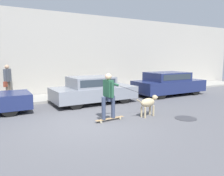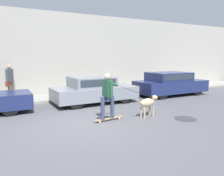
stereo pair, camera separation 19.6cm
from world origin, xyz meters
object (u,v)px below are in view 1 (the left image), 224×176
dog (148,103)px  skateboarder (109,94)px  pedestrian_with_bag (8,80)px  parked_car_2 (168,84)px  parked_car_1 (93,90)px

dog → skateboarder: bearing=163.0°
pedestrian_with_bag → dog: bearing=153.8°
parked_car_2 → skateboarder: skateboarder is taller
parked_car_1 → dog: bearing=-77.1°
dog → skateboarder: 1.63m
skateboarder → parked_car_2: bearing=23.8°
dog → pedestrian_with_bag: size_ratio=0.64×
parked_car_2 → dog: bearing=-141.6°
parked_car_1 → parked_car_2: parked_car_2 is taller
parked_car_1 → skateboarder: size_ratio=1.64×
parked_car_2 → dog: 5.11m
dog → skateboarder: (-1.57, 0.18, 0.43)m
parked_car_1 → skateboarder: skateboarder is taller
skateboarder → dog: bearing=-11.1°
parked_car_1 → pedestrian_with_bag: bearing=142.2°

